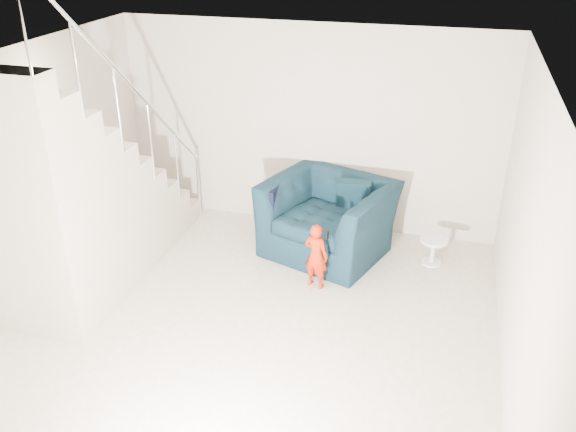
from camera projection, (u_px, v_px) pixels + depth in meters
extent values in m
plane|color=tan|center=(242.00, 341.00, 6.15)|extent=(5.50, 5.50, 0.00)
plane|color=silver|center=(231.00, 74.00, 4.94)|extent=(5.50, 5.50, 0.00)
plane|color=#B1A290|center=(309.00, 129.00, 7.91)|extent=(5.00, 0.00, 5.00)
plane|color=#B1A290|center=(3.00, 192.00, 6.14)|extent=(0.00, 5.50, 5.50)
plane|color=#B1A290|center=(527.00, 259.00, 4.94)|extent=(0.00, 5.50, 5.50)
imported|color=black|center=(328.00, 218.00, 7.57)|extent=(1.76, 1.65, 0.93)
imported|color=#A01305|center=(316.00, 256.00, 6.87)|extent=(0.33, 0.26, 0.80)
cylinder|color=silver|center=(434.00, 240.00, 7.35)|extent=(0.34, 0.34, 0.03)
cylinder|color=silver|center=(433.00, 252.00, 7.43)|extent=(0.05, 0.05, 0.31)
cylinder|color=silver|center=(431.00, 262.00, 7.49)|extent=(0.24, 0.24, 0.03)
cube|color=#ADA089|center=(163.00, 208.00, 8.59)|extent=(1.00, 0.30, 0.27)
cube|color=#ADA089|center=(152.00, 208.00, 8.27)|extent=(1.00, 0.30, 0.54)
cube|color=#ADA089|center=(141.00, 209.00, 7.95)|extent=(1.00, 0.30, 0.81)
cube|color=#ADA089|center=(128.00, 209.00, 7.63)|extent=(1.00, 0.30, 1.08)
cube|color=#ADA089|center=(115.00, 209.00, 7.31)|extent=(1.00, 0.30, 1.35)
cube|color=#ADA089|center=(100.00, 210.00, 6.99)|extent=(1.00, 0.30, 1.62)
cube|color=#ADA089|center=(83.00, 210.00, 6.67)|extent=(1.00, 0.30, 1.89)
cube|color=#ADA089|center=(65.00, 211.00, 6.35)|extent=(1.00, 0.30, 2.16)
cube|color=#ADA089|center=(46.00, 212.00, 6.04)|extent=(1.00, 0.30, 2.43)
cube|color=#ADA089|center=(24.00, 212.00, 5.72)|extent=(1.00, 0.30, 2.70)
cylinder|color=silver|center=(131.00, 86.00, 6.36)|extent=(0.04, 3.03, 2.73)
cylinder|color=silver|center=(198.00, 184.00, 8.43)|extent=(0.04, 0.04, 1.00)
cube|color=black|center=(354.00, 195.00, 7.60)|extent=(0.42, 0.20, 0.42)
cube|color=black|center=(278.00, 207.00, 7.58)|extent=(0.06, 0.55, 0.62)
cube|color=black|center=(327.00, 235.00, 6.70)|extent=(0.03, 0.05, 0.10)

